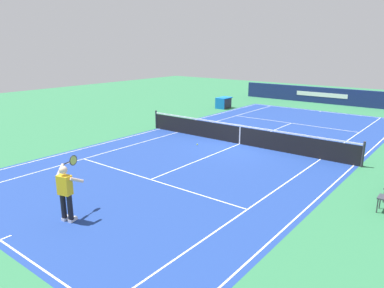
{
  "coord_description": "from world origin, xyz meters",
  "views": [
    {
      "loc": [
        15.37,
        9.02,
        4.83
      ],
      "look_at": [
        4.08,
        0.14,
        0.9
      ],
      "focal_mm": 33.83,
      "sensor_mm": 36.0,
      "label": 1
    }
  ],
  "objects_px": {
    "tennis_player_near": "(66,190)",
    "tennis_net": "(240,135)",
    "tennis_ball": "(197,144)",
    "equipment_cart_tarped": "(224,103)"
  },
  "relations": [
    {
      "from": "tennis_player_near",
      "to": "tennis_net",
      "type": "bearing_deg",
      "value": -177.45
    },
    {
      "from": "tennis_net",
      "to": "tennis_player_near",
      "type": "height_order",
      "value": "tennis_player_near"
    },
    {
      "from": "tennis_ball",
      "to": "equipment_cart_tarped",
      "type": "height_order",
      "value": "equipment_cart_tarped"
    },
    {
      "from": "tennis_player_near",
      "to": "equipment_cart_tarped",
      "type": "height_order",
      "value": "tennis_player_near"
    },
    {
      "from": "tennis_ball",
      "to": "tennis_player_near",
      "type": "bearing_deg",
      "value": 13.12
    },
    {
      "from": "tennis_player_near",
      "to": "tennis_ball",
      "type": "xyz_separation_m",
      "value": [
        -8.7,
        -2.03,
        -0.9
      ]
    },
    {
      "from": "tennis_player_near",
      "to": "equipment_cart_tarped",
      "type": "relative_size",
      "value": 1.36
    },
    {
      "from": "tennis_net",
      "to": "equipment_cart_tarped",
      "type": "relative_size",
      "value": 9.36
    },
    {
      "from": "tennis_player_near",
      "to": "tennis_ball",
      "type": "relative_size",
      "value": 25.71
    },
    {
      "from": "tennis_player_near",
      "to": "equipment_cart_tarped",
      "type": "bearing_deg",
      "value": -159.39
    }
  ]
}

